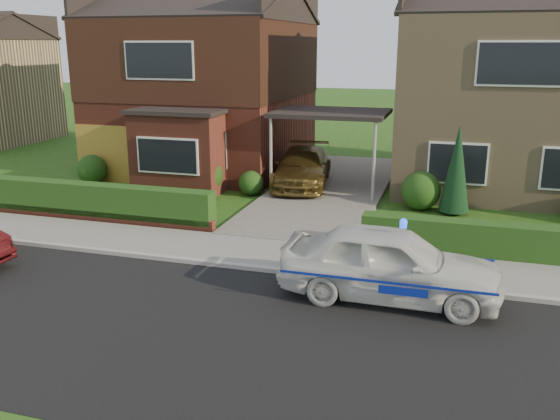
% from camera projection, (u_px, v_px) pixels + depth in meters
% --- Properties ---
extents(ground, '(120.00, 120.00, 0.00)m').
position_uv_depth(ground, '(200.00, 331.00, 10.57)').
color(ground, '#194A13').
rests_on(ground, ground).
extents(road, '(60.00, 6.00, 0.02)m').
position_uv_depth(road, '(200.00, 331.00, 10.57)').
color(road, black).
rests_on(road, ground).
extents(kerb, '(60.00, 0.16, 0.12)m').
position_uv_depth(kerb, '(255.00, 268.00, 13.36)').
color(kerb, '#9E9993').
rests_on(kerb, ground).
extents(sidewalk, '(60.00, 2.00, 0.10)m').
position_uv_depth(sidewalk, '(269.00, 254.00, 14.33)').
color(sidewalk, slate).
rests_on(sidewalk, ground).
extents(driveway, '(3.80, 12.00, 0.12)m').
position_uv_depth(driveway, '(329.00, 189.00, 20.69)').
color(driveway, '#666059').
rests_on(driveway, ground).
extents(house_left, '(7.50, 9.53, 7.25)m').
position_uv_depth(house_left, '(206.00, 73.00, 23.95)').
color(house_left, brown).
rests_on(house_left, ground).
extents(house_right, '(7.50, 8.06, 7.25)m').
position_uv_depth(house_right, '(511.00, 82.00, 20.88)').
color(house_right, '#9D8360').
rests_on(house_right, ground).
extents(carport_link, '(3.80, 3.00, 2.77)m').
position_uv_depth(carport_link, '(331.00, 114.00, 19.95)').
color(carport_link, black).
rests_on(carport_link, ground).
extents(garage_door, '(2.20, 0.10, 2.10)m').
position_uv_depth(garage_door, '(104.00, 154.00, 21.75)').
color(garage_door, olive).
rests_on(garage_door, ground).
extents(dwarf_wall, '(7.70, 0.25, 0.36)m').
position_uv_depth(dwarf_wall, '(90.00, 216.00, 17.01)').
color(dwarf_wall, brown).
rests_on(dwarf_wall, ground).
extents(hedge_left, '(7.50, 0.55, 0.90)m').
position_uv_depth(hedge_left, '(94.00, 221.00, 17.20)').
color(hedge_left, '#193711').
rests_on(hedge_left, ground).
extents(hedge_right, '(7.50, 0.55, 0.80)m').
position_uv_depth(hedge_right, '(521.00, 262.00, 13.90)').
color(hedge_right, '#193711').
rests_on(hedge_right, ground).
extents(shrub_left_far, '(1.08, 1.08, 1.08)m').
position_uv_depth(shrub_left_far, '(92.00, 170.00, 21.53)').
color(shrub_left_far, '#193711').
rests_on(shrub_left_far, ground).
extents(shrub_left_mid, '(1.32, 1.32, 1.32)m').
position_uv_depth(shrub_left_mid, '(204.00, 175.00, 20.07)').
color(shrub_left_mid, '#193711').
rests_on(shrub_left_mid, ground).
extents(shrub_left_near, '(0.84, 0.84, 0.84)m').
position_uv_depth(shrub_left_near, '(251.00, 183.00, 19.97)').
color(shrub_left_near, '#193711').
rests_on(shrub_left_near, ground).
extents(shrub_right_near, '(1.20, 1.20, 1.20)m').
position_uv_depth(shrub_right_near, '(421.00, 191.00, 18.19)').
color(shrub_right_near, '#193711').
rests_on(shrub_right_near, ground).
extents(conifer_a, '(0.90, 0.90, 2.60)m').
position_uv_depth(conifer_a, '(456.00, 172.00, 17.54)').
color(conifer_a, black).
rests_on(conifer_a, ground).
extents(police_car, '(4.01, 4.38, 1.65)m').
position_uv_depth(police_car, '(390.00, 264.00, 11.74)').
color(police_car, silver).
rests_on(police_car, ground).
extents(driveway_car, '(2.38, 4.63, 1.29)m').
position_uv_depth(driveway_car, '(302.00, 167.00, 20.85)').
color(driveway_car, brown).
rests_on(driveway_car, driveway).
extents(potted_plant_a, '(0.49, 0.42, 0.79)m').
position_uv_depth(potted_plant_a, '(85.00, 201.00, 17.77)').
color(potted_plant_a, gray).
rests_on(potted_plant_a, ground).
extents(potted_plant_b, '(0.60, 0.58, 0.86)m').
position_uv_depth(potted_plant_b, '(122.00, 203.00, 17.41)').
color(potted_plant_b, gray).
rests_on(potted_plant_b, ground).
extents(potted_plant_c, '(0.43, 0.43, 0.66)m').
position_uv_depth(potted_plant_c, '(172.00, 184.00, 20.18)').
color(potted_plant_c, gray).
rests_on(potted_plant_c, ground).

